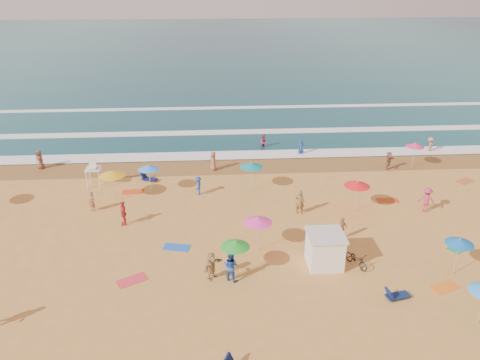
{
  "coord_description": "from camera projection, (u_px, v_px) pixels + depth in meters",
  "views": [
    {
      "loc": [
        -2.1,
        -27.0,
        16.37
      ],
      "look_at": [
        -0.0,
        6.0,
        1.5
      ],
      "focal_mm": 35.0,
      "sensor_mm": 36.0,
      "label": 1
    }
  ],
  "objects": [
    {
      "name": "ground",
      "position": [
        246.0,
        237.0,
        31.41
      ],
      "size": [
        220.0,
        220.0,
        0.0
      ],
      "primitive_type": "plane",
      "color": "gold",
      "rests_on": "ground"
    },
    {
      "name": "ocean",
      "position": [
        219.0,
        48.0,
        107.87
      ],
      "size": [
        220.0,
        140.0,
        0.18
      ],
      "primitive_type": "cube",
      "color": "#0C4756",
      "rests_on": "ground"
    },
    {
      "name": "wet_sand",
      "position": [
        236.0,
        166.0,
        42.79
      ],
      "size": [
        220.0,
        220.0,
        0.0
      ],
      "primitive_type": "plane",
      "color": "olive",
      "rests_on": "ground"
    },
    {
      "name": "surf_foam",
      "position": [
        231.0,
        134.0,
        50.78
      ],
      "size": [
        200.0,
        18.7,
        0.05
      ],
      "color": "white",
      "rests_on": "ground"
    },
    {
      "name": "cabana",
      "position": [
        325.0,
        250.0,
        28.09
      ],
      "size": [
        2.0,
        2.0,
        2.0
      ],
      "primitive_type": "cube",
      "color": "white",
      "rests_on": "ground"
    },
    {
      "name": "cabana_roof",
      "position": [
        326.0,
        235.0,
        27.65
      ],
      "size": [
        2.2,
        2.2,
        0.12
      ],
      "primitive_type": "cube",
      "color": "silver",
      "rests_on": "cabana"
    },
    {
      "name": "bicycle",
      "position": [
        356.0,
        259.0,
        28.14
      ],
      "size": [
        1.4,
        1.91,
        0.96
      ],
      "primitive_type": "imported",
      "rotation": [
        0.0,
        0.0,
        0.47
      ],
      "color": "black",
      "rests_on": "ground"
    },
    {
      "name": "lifeguard_stand",
      "position": [
        94.0,
        174.0,
        38.41
      ],
      "size": [
        1.2,
        1.2,
        2.1
      ],
      "primitive_type": null,
      "color": "white",
      "rests_on": "ground"
    },
    {
      "name": "beach_umbrellas",
      "position": [
        272.0,
        202.0,
        31.26
      ],
      "size": [
        59.68,
        26.33,
        0.8
      ],
      "color": "green",
      "rests_on": "ground"
    },
    {
      "name": "loungers",
      "position": [
        354.0,
        271.0,
        27.51
      ],
      "size": [
        45.01,
        22.24,
        0.34
      ],
      "color": "#0F134E",
      "rests_on": "ground"
    },
    {
      "name": "towels",
      "position": [
        275.0,
        264.0,
        28.5
      ],
      "size": [
        42.41,
        25.92,
        0.03
      ],
      "color": "#B11637",
      "rests_on": "ground"
    },
    {
      "name": "beachgoers",
      "position": [
        250.0,
        196.0,
        35.18
      ],
      "size": [
        48.33,
        26.07,
        2.14
      ],
      "color": "#2248A2",
      "rests_on": "ground"
    }
  ]
}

